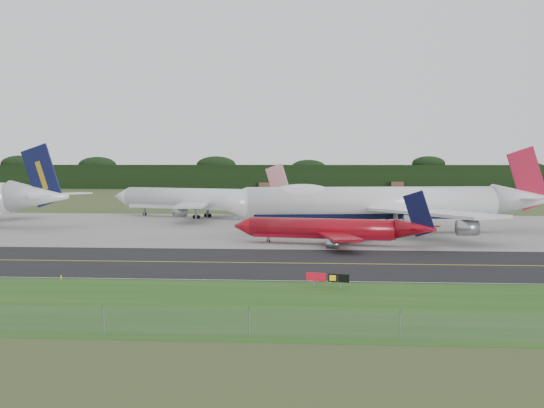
{
  "coord_description": "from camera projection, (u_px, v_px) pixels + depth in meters",
  "views": [
    {
      "loc": [
        0.77,
        -107.91,
        14.2
      ],
      "look_at": [
        -9.93,
        22.0,
        6.7
      ],
      "focal_mm": 50.0,
      "sensor_mm": 36.0,
      "label": 1
    }
  ],
  "objects": [
    {
      "name": "ground",
      "position": [
        328.0,
        260.0,
        108.25
      ],
      "size": [
        600.0,
        600.0,
        0.0
      ],
      "primitive_type": "plane",
      "color": "#364620",
      "rests_on": "ground"
    },
    {
      "name": "grass_verge",
      "position": [
        326.0,
        307.0,
        73.42
      ],
      "size": [
        400.0,
        30.0,
        0.01
      ],
      "primitive_type": "cube",
      "color": "#1F4D16",
      "rests_on": "ground"
    },
    {
      "name": "taxiway",
      "position": [
        328.0,
        264.0,
        104.27
      ],
      "size": [
        400.0,
        32.0,
        0.02
      ],
      "primitive_type": "cube",
      "color": "black",
      "rests_on": "ground"
    },
    {
      "name": "apron",
      "position": [
        330.0,
        228.0,
        158.99
      ],
      "size": [
        400.0,
        78.0,
        0.01
      ],
      "primitive_type": "cube",
      "color": "gray",
      "rests_on": "ground"
    },
    {
      "name": "taxiway_centreline",
      "position": [
        328.0,
        263.0,
        104.27
      ],
      "size": [
        400.0,
        0.4,
        0.0
      ],
      "primitive_type": "cube",
      "color": "yellow",
      "rests_on": "taxiway"
    },
    {
      "name": "taxiway_edge_line",
      "position": [
        327.0,
        281.0,
        88.84
      ],
      "size": [
        400.0,
        0.25,
        0.0
      ],
      "primitive_type": "cube",
      "color": "silver",
      "rests_on": "taxiway"
    },
    {
      "name": "perimeter_fence",
      "position": [
        324.0,
        325.0,
        60.43
      ],
      "size": [
        320.0,
        0.1,
        320.0
      ],
      "color": "slate",
      "rests_on": "ground"
    },
    {
      "name": "horizon_treeline",
      "position": [
        333.0,
        178.0,
        380.32
      ],
      "size": [
        700.0,
        25.0,
        12.0
      ],
      "color": "black",
      "rests_on": "ground"
    },
    {
      "name": "jet_ba_747",
      "position": [
        384.0,
        203.0,
        147.73
      ],
      "size": [
        67.84,
        55.53,
        17.1
      ],
      "color": "silver",
      "rests_on": "ground"
    },
    {
      "name": "jet_red_737",
      "position": [
        333.0,
        229.0,
        127.55
      ],
      "size": [
        34.59,
        27.78,
        9.39
      ],
      "color": "maroon",
      "rests_on": "ground"
    },
    {
      "name": "jet_star_tail",
      "position": [
        201.0,
        200.0,
        186.99
      ],
      "size": [
        49.83,
        40.45,
        13.55
      ],
      "color": "silver",
      "rests_on": "ground"
    },
    {
      "name": "taxiway_sign",
      "position": [
        327.0,
        278.0,
        84.28
      ],
      "size": [
        4.8,
        1.4,
        1.64
      ],
      "color": "slate",
      "rests_on": "ground"
    },
    {
      "name": "edge_marker_left",
      "position": [
        61.0,
        277.0,
        90.44
      ],
      "size": [
        0.16,
        0.16,
        0.5
      ],
      "primitive_type": "cylinder",
      "color": "yellow",
      "rests_on": "ground"
    },
    {
      "name": "edge_marker_center",
      "position": [
        330.0,
        281.0,
        87.81
      ],
      "size": [
        0.16,
        0.16,
        0.5
      ],
      "primitive_type": "cylinder",
      "color": "yellow",
      "rests_on": "ground"
    }
  ]
}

